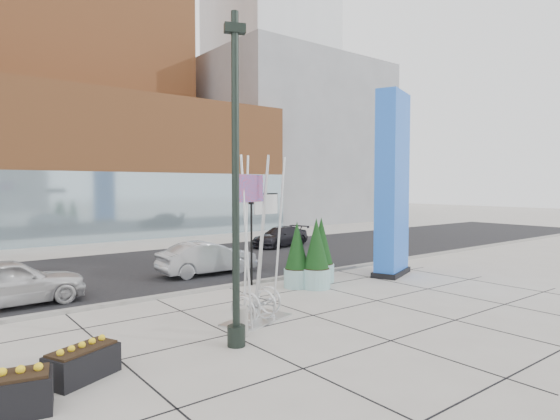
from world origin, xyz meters
TOP-DOWN VIEW (x-y plane):
  - ground at (0.00, 0.00)m, footprint 160.00×160.00m
  - street_asphalt at (0.00, 10.00)m, footprint 80.00×12.00m
  - curb_edge at (0.00, 4.00)m, footprint 80.00×0.30m
  - tower_podium at (1.00, 27.00)m, footprint 34.00×10.00m
  - tower_glass_front at (1.00, 22.20)m, footprint 34.00×0.60m
  - building_grey_parking at (26.00, 32.00)m, footprint 20.00×18.00m
  - building_pale_office at (36.00, 48.00)m, footprint 16.00×16.00m
  - blue_pylon at (8.24, 1.77)m, footprint 2.67×1.91m
  - lamp_post at (-2.36, -1.86)m, footprint 0.56×0.45m
  - public_art_sculpture at (-0.69, -0.40)m, footprint 2.38×1.64m
  - concrete_bollard at (-1.84, -1.28)m, footprint 0.40×0.40m
  - overhead_street_sign at (2.63, 3.80)m, footprint 1.72×0.62m
  - round_planter_east at (4.65, 2.55)m, footprint 1.08×1.08m
  - round_planter_mid at (3.69, 1.80)m, footprint 1.10×1.10m
  - round_planter_west at (3.20, 2.38)m, footprint 1.05×1.05m
  - box_planter_north at (-5.96, -1.58)m, footprint 1.61×1.25m
  - box_planter_south at (-7.50, -2.38)m, footprint 1.71×1.13m
  - car_white_west at (-6.29, 5.91)m, footprint 4.85×2.13m
  - car_silver_mid at (1.74, 6.92)m, footprint 4.50×1.69m
  - car_dark_east at (10.29, 12.49)m, footprint 4.74×2.74m

SIDE VIEW (x-z plane):
  - ground at x=0.00m, z-range 0.00..0.00m
  - street_asphalt at x=0.00m, z-range 0.00..0.02m
  - curb_edge at x=0.00m, z-range 0.00..0.12m
  - box_planter_north at x=-5.96m, z-range -0.03..0.76m
  - concrete_bollard at x=-1.84m, z-range 0.00..0.78m
  - box_planter_south at x=-7.50m, z-range -0.03..0.83m
  - car_dark_east at x=10.29m, z-range 0.00..1.29m
  - car_silver_mid at x=1.74m, z-range 0.00..1.47m
  - car_white_west at x=-6.29m, z-range 0.00..1.62m
  - round_planter_west at x=3.20m, z-range -0.07..2.55m
  - round_planter_east at x=4.65m, z-range -0.07..2.64m
  - public_art_sculpture at x=-0.69m, z-range -1.17..3.75m
  - round_planter_mid at x=3.69m, z-range -0.07..2.69m
  - tower_glass_front at x=1.00m, z-range 0.00..5.00m
  - overhead_street_sign at x=2.63m, z-range 1.33..5.03m
  - lamp_post at x=-2.36m, z-range -0.75..7.48m
  - blue_pylon at x=8.24m, z-range -0.14..8.02m
  - tower_podium at x=1.00m, z-range 0.00..11.00m
  - building_grey_parking at x=26.00m, z-range 0.00..18.00m
  - building_pale_office at x=36.00m, z-range 0.00..55.00m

